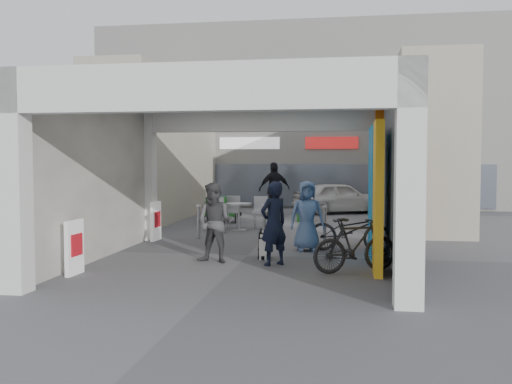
% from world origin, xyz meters
% --- Properties ---
extents(ground, '(90.00, 90.00, 0.00)m').
position_xyz_m(ground, '(0.00, 0.00, 0.00)').
color(ground, '#59595E').
rests_on(ground, ground).
extents(arcade_canopy, '(6.40, 6.45, 6.40)m').
position_xyz_m(arcade_canopy, '(0.54, -0.82, 2.30)').
color(arcade_canopy, silver).
rests_on(arcade_canopy, ground).
extents(far_building, '(18.00, 4.08, 8.00)m').
position_xyz_m(far_building, '(-0.00, 13.99, 3.99)').
color(far_building, white).
rests_on(far_building, ground).
extents(plaza_bldg_left, '(2.00, 9.00, 5.00)m').
position_xyz_m(plaza_bldg_left, '(-4.50, 7.50, 2.50)').
color(plaza_bldg_left, '#ABA48E').
rests_on(plaza_bldg_left, ground).
extents(plaza_bldg_right, '(2.00, 9.00, 5.00)m').
position_xyz_m(plaza_bldg_right, '(4.50, 7.50, 2.50)').
color(plaza_bldg_right, '#ABA48E').
rests_on(plaza_bldg_right, ground).
extents(bollard_left, '(0.09, 0.09, 0.88)m').
position_xyz_m(bollard_left, '(-1.74, 2.42, 0.44)').
color(bollard_left, gray).
rests_on(bollard_left, ground).
extents(bollard_center, '(0.09, 0.09, 0.93)m').
position_xyz_m(bollard_center, '(0.05, 2.22, 0.46)').
color(bollard_center, gray).
rests_on(bollard_center, ground).
extents(bollard_right, '(0.09, 0.09, 0.91)m').
position_xyz_m(bollard_right, '(1.60, 2.26, 0.45)').
color(bollard_right, gray).
rests_on(bollard_right, ground).
extents(advert_board_near, '(0.12, 0.55, 1.00)m').
position_xyz_m(advert_board_near, '(-2.75, -2.56, 0.51)').
color(advert_board_near, silver).
rests_on(advert_board_near, ground).
extents(advert_board_far, '(0.12, 0.55, 1.00)m').
position_xyz_m(advert_board_far, '(-2.75, 1.91, 0.51)').
color(advert_board_far, silver).
rests_on(advert_board_far, ground).
extents(cafe_set, '(1.61, 1.30, 0.97)m').
position_xyz_m(cafe_set, '(-1.14, 4.61, 0.34)').
color(cafe_set, '#A7A8AC').
rests_on(cafe_set, ground).
extents(produce_stand, '(1.28, 0.69, 0.84)m').
position_xyz_m(produce_stand, '(-2.00, 6.38, 0.33)').
color(produce_stand, black).
rests_on(produce_stand, ground).
extents(crate_stack, '(0.53, 0.47, 0.56)m').
position_xyz_m(crate_stack, '(0.75, 6.98, 0.28)').
color(crate_stack, '#1A5D1C').
rests_on(crate_stack, ground).
extents(border_collie, '(0.25, 0.49, 0.67)m').
position_xyz_m(border_collie, '(0.42, -0.43, 0.27)').
color(border_collie, black).
rests_on(border_collie, ground).
extents(man_with_dog, '(0.72, 0.71, 1.67)m').
position_xyz_m(man_with_dog, '(0.71, -1.06, 0.83)').
color(man_with_dog, black).
rests_on(man_with_dog, ground).
extents(man_back_turned, '(0.91, 0.77, 1.63)m').
position_xyz_m(man_back_turned, '(-0.50, -0.96, 0.81)').
color(man_back_turned, '#3E3E40').
rests_on(man_back_turned, ground).
extents(man_elderly, '(0.89, 0.69, 1.61)m').
position_xyz_m(man_elderly, '(1.24, 0.85, 0.81)').
color(man_elderly, '#5371A2').
rests_on(man_elderly, ground).
extents(man_crates, '(1.27, 0.87, 2.00)m').
position_xyz_m(man_crates, '(-0.51, 8.82, 1.00)').
color(man_crates, black).
rests_on(man_crates, ground).
extents(bicycle_front, '(1.98, 1.00, 0.99)m').
position_xyz_m(bicycle_front, '(2.22, 0.87, 0.50)').
color(bicycle_front, black).
rests_on(bicycle_front, ground).
extents(bicycle_rear, '(1.73, 1.21, 1.02)m').
position_xyz_m(bicycle_rear, '(2.30, -1.53, 0.51)').
color(bicycle_rear, black).
rests_on(bicycle_rear, ground).
extents(white_van, '(3.92, 2.71, 1.24)m').
position_xyz_m(white_van, '(1.88, 10.24, 0.62)').
color(white_van, silver).
rests_on(white_van, ground).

